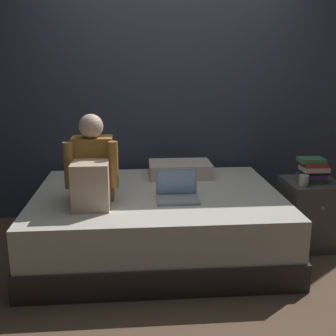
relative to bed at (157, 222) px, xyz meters
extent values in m
plane|color=brown|center=(0.20, -0.30, -0.25)|extent=(8.00, 8.00, 0.00)
cube|color=#383D4C|center=(0.20, 0.90, 1.10)|extent=(5.60, 0.10, 2.70)
cube|color=#332D2B|center=(0.00, 0.00, -0.15)|extent=(2.00, 1.50, 0.21)
cube|color=beige|center=(0.00, 0.00, 0.11)|extent=(1.96, 1.46, 0.31)
cube|color=#474442|center=(1.30, 0.01, 0.03)|extent=(0.44, 0.44, 0.57)
sphere|color=gray|center=(1.30, -0.21, 0.16)|extent=(0.04, 0.04, 0.04)
cube|color=olive|center=(-0.49, -0.12, 0.50)|extent=(0.30, 0.20, 0.48)
sphere|color=beige|center=(-0.49, -0.15, 0.82)|extent=(0.18, 0.18, 0.18)
cube|color=beige|center=(-0.49, -0.34, 0.43)|extent=(0.26, 0.24, 0.34)
cylinder|color=olive|center=(-0.65, -0.26, 0.56)|extent=(0.07, 0.07, 0.34)
cylinder|color=olive|center=(-0.33, -0.26, 0.56)|extent=(0.07, 0.07, 0.34)
cube|color=#9EA0A5|center=(0.14, -0.24, 0.27)|extent=(0.32, 0.22, 0.02)
cube|color=#9EA0A5|center=(0.14, -0.13, 0.38)|extent=(0.32, 0.01, 0.20)
cube|color=#8CB2EA|center=(0.14, -0.13, 0.38)|extent=(0.29, 0.00, 0.18)
cube|color=beige|center=(0.24, 0.45, 0.32)|extent=(0.56, 0.36, 0.13)
cube|color=#387042|center=(1.27, -0.01, 0.33)|extent=(0.20, 0.14, 0.03)
cube|color=#703D84|center=(1.28, 0.00, 0.37)|extent=(0.22, 0.15, 0.04)
cube|color=black|center=(1.28, -0.01, 0.40)|extent=(0.22, 0.14, 0.03)
cube|color=beige|center=(1.29, -0.02, 0.43)|extent=(0.21, 0.16, 0.04)
cube|color=#9E2D28|center=(1.29, -0.01, 0.47)|extent=(0.18, 0.15, 0.03)
cube|color=#387042|center=(1.27, -0.01, 0.50)|extent=(0.20, 0.14, 0.04)
cylinder|color=#BCB2A3|center=(1.17, -0.11, 0.36)|extent=(0.08, 0.08, 0.09)
camera|label=1|loc=(-0.17, -3.15, 1.29)|focal=43.75mm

